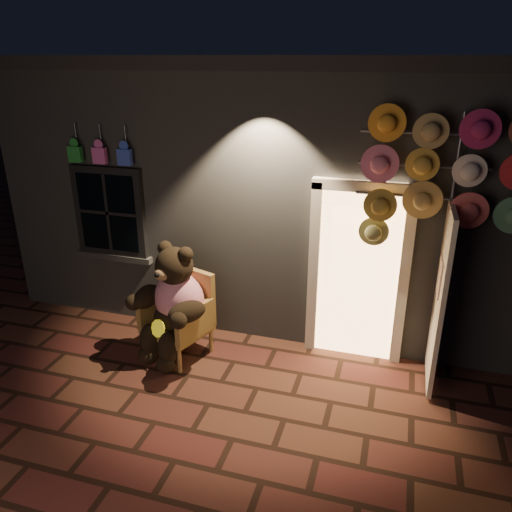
% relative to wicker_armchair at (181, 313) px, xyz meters
% --- Properties ---
extents(ground, '(60.00, 60.00, 0.00)m').
position_rel_wicker_armchair_xyz_m(ground, '(0.68, -0.90, -0.53)').
color(ground, '#4E2C1D').
rests_on(ground, ground).
extents(shop_building, '(7.30, 5.95, 3.51)m').
position_rel_wicker_armchair_xyz_m(shop_building, '(0.69, 3.09, 1.21)').
color(shop_building, slate).
rests_on(shop_building, ground).
extents(wicker_armchair, '(0.89, 0.85, 1.05)m').
position_rel_wicker_armchair_xyz_m(wicker_armchair, '(0.00, 0.00, 0.00)').
color(wicker_armchair, '#AA7941').
rests_on(wicker_armchair, ground).
extents(teddy_bear, '(0.99, 0.93, 1.45)m').
position_rel_wicker_armchair_xyz_m(teddy_bear, '(-0.03, -0.13, 0.20)').
color(teddy_bear, red).
rests_on(teddy_bear, ground).
extents(hat_rack, '(1.73, 0.22, 2.97)m').
position_rel_wicker_armchair_xyz_m(hat_rack, '(2.79, 0.38, 1.80)').
color(hat_rack, '#59595E').
rests_on(hat_rack, ground).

